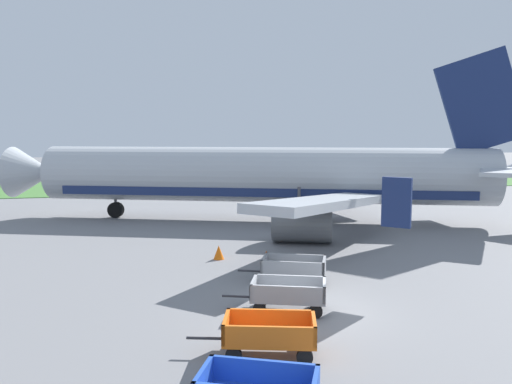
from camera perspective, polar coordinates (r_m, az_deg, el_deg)
The scene contains 9 objects.
ground_plane at distance 18.31m, azimuth 5.96°, elevation -12.86°, with size 220.00×220.00×0.00m, color slate.
grass_strip at distance 64.76m, azimuth -7.36°, elevation 1.29°, with size 220.00×28.00×0.06m, color #477A38.
airplane at distance 35.12m, azimuth 2.51°, elevation 1.72°, with size 36.52×29.72×11.34m.
baggage_cart_second_in_row at distance 14.79m, azimuth 1.45°, elevation -15.22°, with size 3.62×2.01×1.07m.
baggage_cart_third_in_row at distance 18.13m, azimuth 3.53°, elevation -11.03°, with size 3.59×2.15×1.07m.
baggage_cart_fourth_in_row at distance 21.21m, azimuth 4.12°, elevation -8.39°, with size 3.57×2.24×1.07m.
traffic_cone_near_plane at distance 24.37m, azimuth 1.13°, elevation -7.09°, with size 0.46×0.46×0.61m, color orange.
traffic_cone_mid_apron at distance 25.19m, azimuth -4.08°, elevation -6.57°, with size 0.51×0.51×0.67m, color orange.
traffic_cone_by_carts at distance 22.40m, azimuth 4.28°, elevation -8.26°, with size 0.52×0.52×0.68m, color orange.
Camera 1 is at (-5.45, -16.37, 6.14)m, focal length 36.67 mm.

